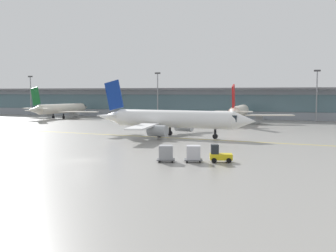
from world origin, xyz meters
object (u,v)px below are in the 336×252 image
(gate_airplane_0, at_px, (61,109))
(apron_light_mast_2, at_px, (317,93))
(baggage_tug, at_px, (219,155))
(cargo_dolly_lead, at_px, (193,153))
(gate_airplane_1, at_px, (239,112))
(cargo_dolly_trailing, at_px, (166,153))
(apron_light_mast_1, at_px, (158,93))
(apron_light_mast_0, at_px, (31,94))
(taxiing_regional_jet, at_px, (172,119))

(gate_airplane_0, xyz_separation_m, apron_light_mast_2, (76.42, 12.36, 4.98))
(baggage_tug, relative_size, cargo_dolly_lead, 1.16)
(gate_airplane_1, xyz_separation_m, baggage_tug, (11.73, -66.03, -2.16))
(cargo_dolly_trailing, relative_size, apron_light_mast_1, 0.17)
(gate_airplane_1, height_order, cargo_dolly_trailing, gate_airplane_1)
(cargo_dolly_lead, bearing_deg, apron_light_mast_2, 64.53)
(apron_light_mast_0, height_order, apron_light_mast_1, apron_light_mast_1)
(gate_airplane_0, bearing_deg, taxiing_regional_jet, -125.45)
(cargo_dolly_trailing, relative_size, apron_light_mast_0, 0.18)
(apron_light_mast_1, xyz_separation_m, apron_light_mast_2, (48.11, 0.48, -0.01))
(apron_light_mast_2, bearing_deg, cargo_dolly_trailing, -98.90)
(taxiing_regional_jet, bearing_deg, gate_airplane_0, 146.97)
(apron_light_mast_1, bearing_deg, apron_light_mast_0, -177.33)
(cargo_dolly_trailing, height_order, apron_light_mast_0, apron_light_mast_0)
(cargo_dolly_lead, distance_m, apron_light_mast_2, 82.76)
(cargo_dolly_lead, bearing_deg, gate_airplane_0, 115.17)
(cargo_dolly_lead, relative_size, apron_light_mast_1, 0.17)
(taxiing_regional_jet, distance_m, cargo_dolly_trailing, 29.91)
(apron_light_mast_1, bearing_deg, taxiing_regional_jet, -65.02)
(cargo_dolly_lead, xyz_separation_m, apron_light_mast_1, (-38.19, 81.39, 6.90))
(apron_light_mast_0, bearing_deg, cargo_dolly_lead, -42.72)
(cargo_dolly_trailing, xyz_separation_m, apron_light_mast_2, (12.98, 82.90, 6.89))
(gate_airplane_1, xyz_separation_m, cargo_dolly_trailing, (5.82, -68.01, -2.00))
(taxiing_regional_jet, bearing_deg, apron_light_mast_2, 72.68)
(gate_airplane_1, bearing_deg, baggage_tug, -175.46)
(gate_airplane_0, height_order, apron_light_mast_2, apron_light_mast_2)
(taxiing_regional_jet, xyz_separation_m, cargo_dolly_trailing, (9.85, -28.16, -2.14))
(cargo_dolly_lead, distance_m, apron_light_mast_1, 90.17)
(cargo_dolly_lead, distance_m, apron_light_mast_0, 116.90)
(taxiing_regional_jet, height_order, baggage_tug, taxiing_regional_jet)
(apron_light_mast_1, bearing_deg, gate_airplane_1, -26.18)
(apron_light_mast_0, bearing_deg, taxiing_regional_jet, -35.54)
(taxiing_regional_jet, relative_size, apron_light_mast_1, 2.22)
(taxiing_regional_jet, relative_size, apron_light_mast_2, 2.22)
(apron_light_mast_0, bearing_deg, gate_airplane_0, -26.65)
(taxiing_regional_jet, xyz_separation_m, apron_light_mast_0, (-72.84, 52.04, 4.50))
(apron_light_mast_0, relative_size, apron_light_mast_2, 0.97)
(gate_airplane_1, distance_m, apron_light_mast_0, 77.96)
(gate_airplane_0, distance_m, cargo_dolly_lead, 96.22)
(taxiing_regional_jet, relative_size, cargo_dolly_trailing, 12.87)
(apron_light_mast_0, bearing_deg, cargo_dolly_trailing, -44.12)
(gate_airplane_0, relative_size, taxiing_regional_jet, 0.93)
(gate_airplane_0, height_order, baggage_tug, gate_airplane_0)
(baggage_tug, height_order, apron_light_mast_1, apron_light_mast_1)
(apron_light_mast_2, bearing_deg, gate_airplane_1, -141.62)
(taxiing_regional_jet, bearing_deg, apron_light_mast_1, 120.29)
(baggage_tug, bearing_deg, gate_airplane_1, 81.51)
(baggage_tug, bearing_deg, cargo_dolly_lead, -180.00)
(taxiing_regional_jet, bearing_deg, cargo_dolly_trailing, -65.42)
(gate_airplane_0, bearing_deg, cargo_dolly_lead, -133.38)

